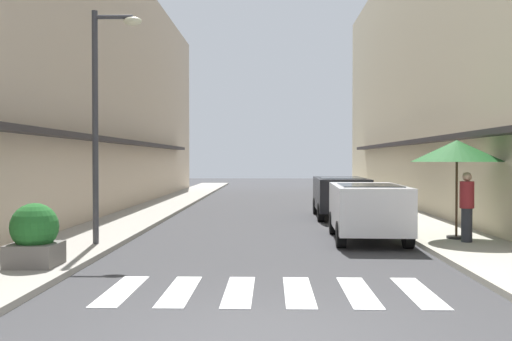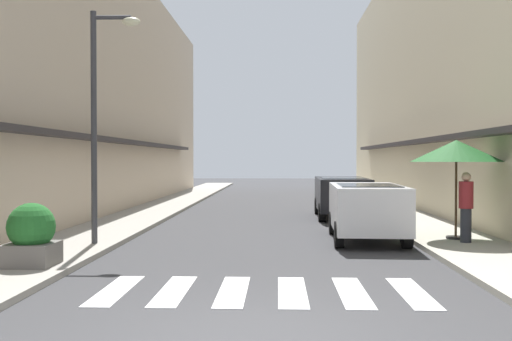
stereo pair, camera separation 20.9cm
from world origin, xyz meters
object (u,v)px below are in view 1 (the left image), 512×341
(street_lamp, at_px, (103,102))
(pedestrian_walking_near, at_px, (467,205))
(planter_corner, at_px, (35,236))
(cafe_umbrella, at_px, (457,151))
(parked_car_mid, at_px, (340,192))
(parked_car_near, at_px, (368,206))

(street_lamp, xyz_separation_m, pedestrian_walking_near, (8.72, 0.49, -2.47))
(street_lamp, xyz_separation_m, planter_corner, (-0.46, -2.89, -2.79))
(street_lamp, bearing_deg, planter_corner, -99.00)
(street_lamp, height_order, cafe_umbrella, street_lamp)
(parked_car_mid, bearing_deg, pedestrian_walking_near, -72.23)
(cafe_umbrella, bearing_deg, parked_car_near, 170.42)
(cafe_umbrella, height_order, planter_corner, cafe_umbrella)
(street_lamp, relative_size, pedestrian_walking_near, 3.26)
(street_lamp, distance_m, cafe_umbrella, 8.82)
(parked_car_mid, distance_m, street_lamp, 10.19)
(parked_car_mid, xyz_separation_m, planter_corner, (-6.96, -10.32, -0.23))
(parked_car_near, height_order, street_lamp, street_lamp)
(cafe_umbrella, bearing_deg, street_lamp, -172.68)
(cafe_umbrella, height_order, pedestrian_walking_near, cafe_umbrella)
(parked_car_mid, height_order, pedestrian_walking_near, pedestrian_walking_near)
(planter_corner, xyz_separation_m, pedestrian_walking_near, (9.18, 3.39, 0.32))
(street_lamp, bearing_deg, pedestrian_walking_near, 3.24)
(parked_car_mid, distance_m, planter_corner, 12.45)
(parked_car_near, xyz_separation_m, parked_car_mid, (-0.00, 5.95, 0.00))
(planter_corner, relative_size, pedestrian_walking_near, 0.70)
(parked_car_mid, relative_size, street_lamp, 0.78)
(parked_car_mid, bearing_deg, street_lamp, -131.18)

